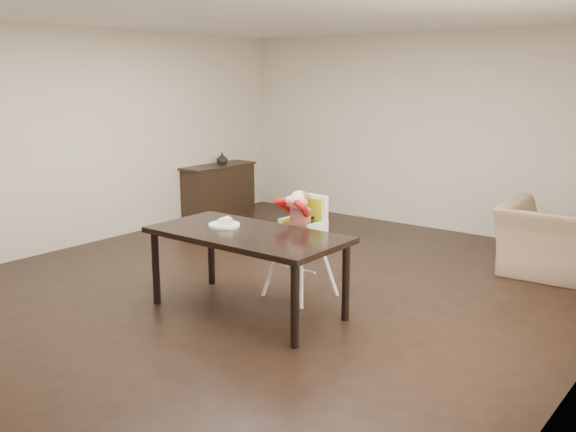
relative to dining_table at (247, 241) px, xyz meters
The scene contains 8 objects.
ground 0.92m from the dining_table, 113.49° to the left, with size 7.00×7.00×0.00m, color black.
room_walls 1.34m from the dining_table, 113.49° to the left, with size 6.02×7.02×2.71m.
dining_table is the anchor object (origin of this frame).
high_chair 0.68m from the dining_table, 79.50° to the left, with size 0.48×0.48×1.05m.
plate 0.32m from the dining_table, behind, with size 0.32×0.32×0.08m.
armchair 3.45m from the dining_table, 55.49° to the left, with size 1.19×0.77×1.04m, color #9D8164.
sideboard 4.13m from the dining_table, 137.31° to the left, with size 0.44×1.26×0.79m.
vase 4.19m from the dining_table, 136.43° to the left, with size 0.17×0.18×0.17m, color #99999E.
Camera 1 is at (3.94, -4.75, 2.13)m, focal length 40.00 mm.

